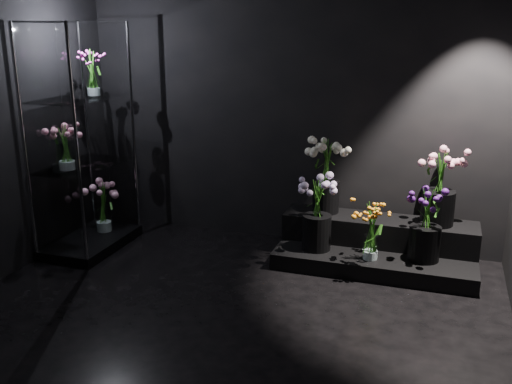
% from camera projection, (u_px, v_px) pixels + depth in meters
% --- Properties ---
extents(floor, '(4.00, 4.00, 0.00)m').
position_uv_depth(floor, '(208.00, 337.00, 3.88)').
color(floor, black).
rests_on(floor, ground).
extents(wall_back, '(4.00, 0.00, 4.00)m').
position_uv_depth(wall_back, '(288.00, 96.00, 5.30)').
color(wall_back, black).
rests_on(wall_back, floor).
extents(display_riser, '(1.71, 0.76, 0.38)m').
position_uv_depth(display_riser, '(377.00, 245.00, 5.07)').
color(display_riser, black).
rests_on(display_riser, floor).
extents(display_case, '(0.57, 0.94, 2.07)m').
position_uv_depth(display_case, '(83.00, 140.00, 5.16)').
color(display_case, black).
rests_on(display_case, floor).
extents(bouquet_orange_bells, '(0.28, 0.28, 0.49)m').
position_uv_depth(bouquet_orange_bells, '(371.00, 230.00, 4.74)').
color(bouquet_orange_bells, white).
rests_on(bouquet_orange_bells, display_riser).
extents(bouquet_lilac, '(0.43, 0.43, 0.65)m').
position_uv_depth(bouquet_lilac, '(317.00, 209.00, 4.93)').
color(bouquet_lilac, black).
rests_on(bouquet_lilac, display_riser).
extents(bouquet_purple, '(0.42, 0.42, 0.61)m').
position_uv_depth(bouquet_purple, '(426.00, 222.00, 4.71)').
color(bouquet_purple, black).
rests_on(bouquet_purple, display_riser).
extents(bouquet_cream_roses, '(0.43, 0.43, 0.69)m').
position_uv_depth(bouquet_cream_roses, '(327.00, 170.00, 5.16)').
color(bouquet_cream_roses, black).
rests_on(bouquet_cream_roses, display_riser).
extents(bouquet_pink_roses, '(0.46, 0.46, 0.66)m').
position_uv_depth(bouquet_pink_roses, '(440.00, 183.00, 4.85)').
color(bouquet_pink_roses, black).
rests_on(bouquet_pink_roses, display_riser).
extents(bouquet_case_pink, '(0.30, 0.30, 0.43)m').
position_uv_depth(bouquet_case_pink, '(65.00, 145.00, 4.99)').
color(bouquet_case_pink, white).
rests_on(bouquet_case_pink, display_case).
extents(bouquet_case_magenta, '(0.29, 0.29, 0.40)m').
position_uv_depth(bouquet_case_magenta, '(92.00, 73.00, 5.14)').
color(bouquet_case_magenta, white).
rests_on(bouquet_case_magenta, display_case).
extents(bouquet_case_base_pink, '(0.36, 0.36, 0.49)m').
position_uv_depth(bouquet_case_base_pink, '(103.00, 206.00, 5.52)').
color(bouquet_case_base_pink, white).
rests_on(bouquet_case_base_pink, display_case).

